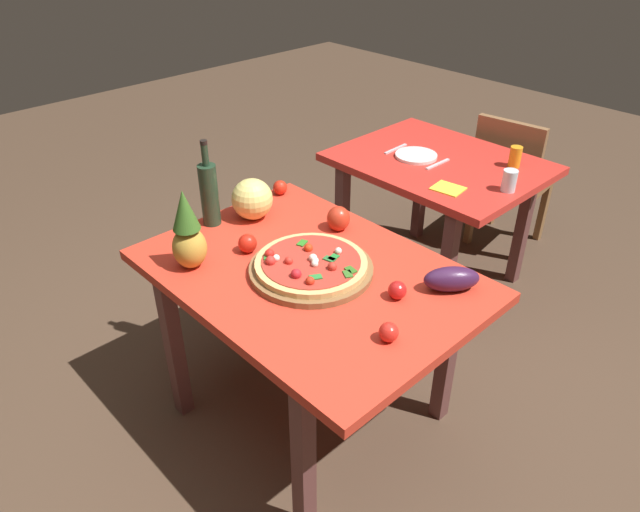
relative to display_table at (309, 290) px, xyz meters
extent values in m
plane|color=#4C3828|center=(0.00, 0.00, -0.66)|extent=(10.00, 10.00, 0.00)
cube|color=brown|center=(-0.39, -0.39, -0.30)|extent=(0.06, 0.06, 0.71)
cube|color=brown|center=(0.39, -0.39, -0.30)|extent=(0.06, 0.06, 0.71)
cube|color=brown|center=(-0.39, 0.39, -0.30)|extent=(0.06, 0.06, 0.71)
cube|color=brown|center=(0.39, 0.39, -0.30)|extent=(0.06, 0.06, 0.71)
cube|color=red|center=(0.00, 0.00, 0.07)|extent=(1.24, 0.89, 0.04)
cube|color=brown|center=(-0.64, 0.84, -0.30)|extent=(0.06, 0.06, 0.71)
cube|color=brown|center=(0.07, 0.84, -0.30)|extent=(0.06, 0.06, 0.71)
cube|color=brown|center=(-0.64, 1.55, -0.30)|extent=(0.06, 0.06, 0.71)
cube|color=brown|center=(0.07, 1.55, -0.30)|extent=(0.06, 0.06, 0.71)
cube|color=red|center=(-0.29, 1.19, 0.07)|extent=(1.03, 0.81, 0.04)
cube|color=brown|center=(-0.07, 2.08, -0.45)|extent=(0.04, 0.04, 0.41)
cube|color=brown|center=(-0.40, 2.04, -0.45)|extent=(0.04, 0.04, 0.41)
cube|color=brown|center=(-0.03, 1.75, -0.45)|extent=(0.04, 0.04, 0.41)
cube|color=brown|center=(-0.36, 1.71, -0.45)|extent=(0.04, 0.04, 0.41)
cube|color=brown|center=(-0.21, 1.90, -0.23)|extent=(0.45, 0.45, 0.04)
cube|color=#89603C|center=(-0.19, 1.72, -0.01)|extent=(0.40, 0.09, 0.40)
cylinder|color=brown|center=(0.01, 0.00, 0.10)|extent=(0.46, 0.46, 0.02)
cylinder|color=#E6B76B|center=(0.01, 0.00, 0.13)|extent=(0.42, 0.42, 0.02)
cylinder|color=#BC3529|center=(0.01, 0.00, 0.14)|extent=(0.37, 0.37, 0.00)
sphere|color=red|center=(0.11, -0.10, 0.15)|extent=(0.03, 0.03, 0.03)
sphere|color=red|center=(-0.08, -0.12, 0.15)|extent=(0.04, 0.04, 0.04)
sphere|color=red|center=(-0.03, -0.07, 0.15)|extent=(0.03, 0.03, 0.03)
sphere|color=red|center=(-0.12, -0.09, 0.15)|extent=(0.04, 0.04, 0.04)
sphere|color=red|center=(0.10, 0.02, 0.15)|extent=(0.03, 0.03, 0.03)
sphere|color=red|center=(-0.05, 0.04, 0.15)|extent=(0.03, 0.03, 0.03)
sphere|color=red|center=(0.05, -0.11, 0.15)|extent=(0.04, 0.04, 0.04)
cube|color=#2B8737|center=(0.10, -0.06, 0.14)|extent=(0.05, 0.05, 0.00)
cube|color=#238232|center=(0.06, 0.07, 0.14)|extent=(0.04, 0.05, 0.00)
cube|color=#397227|center=(0.17, 0.03, 0.14)|extent=(0.05, 0.05, 0.00)
cube|color=#2E8123|center=(-0.10, 0.06, 0.14)|extent=(0.04, 0.05, 0.00)
cube|color=#2B7024|center=(-0.11, -0.10, 0.14)|extent=(0.05, 0.05, 0.00)
cube|color=#2A7033|center=(0.05, 0.05, 0.14)|extent=(0.05, 0.04, 0.00)
cube|color=#346E21|center=(0.16, 0.06, 0.14)|extent=(0.05, 0.03, 0.00)
sphere|color=white|center=(-0.08, -0.09, 0.15)|extent=(0.03, 0.03, 0.03)
sphere|color=silver|center=(0.05, -0.01, 0.15)|extent=(0.03, 0.03, 0.03)
sphere|color=white|center=(0.03, 0.00, 0.15)|extent=(0.03, 0.03, 0.03)
sphere|color=white|center=(0.04, 0.11, 0.15)|extent=(0.03, 0.03, 0.03)
sphere|color=white|center=(0.01, 0.01, 0.15)|extent=(0.03, 0.03, 0.03)
cylinder|color=#203724|center=(-0.55, -0.05, 0.22)|extent=(0.08, 0.08, 0.26)
cylinder|color=#203724|center=(-0.55, -0.05, 0.40)|extent=(0.03, 0.03, 0.09)
cylinder|color=black|center=(-0.55, -0.05, 0.45)|extent=(0.03, 0.03, 0.02)
ellipsoid|color=gold|center=(-0.33, -0.30, 0.17)|extent=(0.13, 0.13, 0.16)
cone|color=#356521|center=(-0.33, -0.30, 0.33)|extent=(0.10, 0.10, 0.15)
sphere|color=#E7D773|center=(-0.47, 0.11, 0.18)|extent=(0.18, 0.18, 0.18)
ellipsoid|color=red|center=(-0.15, 0.30, 0.14)|extent=(0.10, 0.10, 0.11)
ellipsoid|color=#3D1C40|center=(0.43, 0.28, 0.13)|extent=(0.20, 0.21, 0.09)
sphere|color=red|center=(0.33, 0.11, 0.12)|extent=(0.07, 0.07, 0.07)
sphere|color=red|center=(-0.26, -0.08, 0.13)|extent=(0.07, 0.07, 0.07)
sphere|color=red|center=(0.46, -0.09, 0.12)|extent=(0.06, 0.06, 0.06)
sphere|color=red|center=(-0.56, 0.34, 0.12)|extent=(0.07, 0.07, 0.07)
cylinder|color=orange|center=(0.02, 1.40, 0.14)|extent=(0.06, 0.06, 0.11)
cylinder|color=silver|center=(0.15, 1.13, 0.14)|extent=(0.07, 0.07, 0.10)
cylinder|color=white|center=(-0.40, 1.13, 0.10)|extent=(0.22, 0.22, 0.02)
cube|color=silver|center=(-0.54, 1.13, 0.09)|extent=(0.02, 0.18, 0.01)
cube|color=silver|center=(-0.26, 1.13, 0.09)|extent=(0.02, 0.18, 0.01)
cube|color=yellow|center=(-0.05, 0.94, 0.09)|extent=(0.15, 0.14, 0.01)
camera|label=1|loc=(1.34, -1.22, 1.32)|focal=33.01mm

